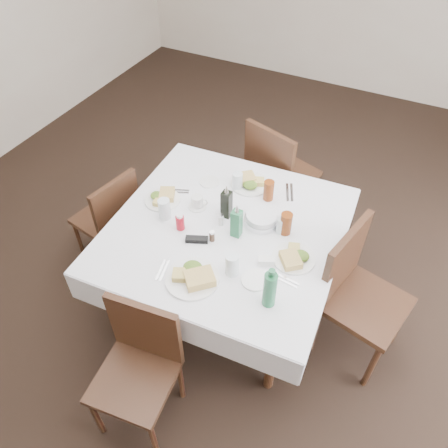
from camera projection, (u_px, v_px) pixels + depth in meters
name	position (u px, v px, depth m)	size (l,w,h in m)	color
ground_plane	(246.00, 283.00, 3.41)	(7.00, 7.00, 0.00)	black
room_shell	(258.00, 75.00, 2.21)	(6.04, 7.04, 2.80)	beige
dining_table	(226.00, 235.00, 2.83)	(1.52, 1.52, 0.76)	black
chair_north	(276.00, 170.00, 3.52)	(0.59, 0.59, 0.98)	black
chair_south	(140.00, 360.00, 2.40)	(0.46, 0.46, 0.88)	black
chair_east	(355.00, 288.00, 2.68)	(0.56, 0.56, 0.98)	black
chair_west	(111.00, 216.00, 3.25)	(0.47, 0.47, 0.85)	black
meal_north	(249.00, 182.00, 3.06)	(0.27, 0.27, 0.06)	white
meal_south	(194.00, 276.00, 2.46)	(0.31, 0.31, 0.07)	white
meal_east	(294.00, 257.00, 2.56)	(0.26, 0.26, 0.06)	white
meal_west	(163.00, 198.00, 2.94)	(0.24, 0.24, 0.05)	white
side_plate_a	(209.00, 182.00, 3.09)	(0.14, 0.14, 0.01)	white
side_plate_b	(255.00, 280.00, 2.47)	(0.16, 0.16, 0.01)	white
water_n	(237.00, 181.00, 3.00)	(0.07, 0.07, 0.13)	silver
water_s	(232.00, 265.00, 2.46)	(0.08, 0.08, 0.15)	silver
water_e	(281.00, 225.00, 2.71)	(0.06, 0.06, 0.11)	silver
water_w	(164.00, 209.00, 2.79)	(0.08, 0.08, 0.14)	silver
iced_tea_a	(269.00, 190.00, 2.92)	(0.07, 0.07, 0.15)	maroon
iced_tea_b	(286.00, 224.00, 2.69)	(0.07, 0.07, 0.15)	maroon
bread_basket	(261.00, 219.00, 2.78)	(0.22, 0.22, 0.07)	silver
oil_cruet_dark	(227.00, 203.00, 2.78)	(0.06, 0.06, 0.25)	black
oil_cruet_green	(237.00, 222.00, 2.65)	(0.06, 0.06, 0.25)	#226A3F
ketchup_bottle	(180.00, 222.00, 2.73)	(0.05, 0.05, 0.12)	#AE0C1C
salt_shaker	(221.00, 219.00, 2.76)	(0.04, 0.04, 0.08)	white
pepper_shaker	(212.00, 236.00, 2.67)	(0.03, 0.03, 0.07)	#3D291C
coffee_mug	(198.00, 202.00, 2.88)	(0.13, 0.12, 0.09)	white
sunglasses	(197.00, 239.00, 2.68)	(0.15, 0.10, 0.03)	black
green_bottle	(270.00, 289.00, 2.28)	(0.07, 0.07, 0.28)	#226A3F
sugar_caddy	(266.00, 261.00, 2.54)	(0.11, 0.09, 0.05)	white
cutlery_n	(290.00, 193.00, 3.01)	(0.11, 0.19, 0.01)	silver
cutlery_s	(163.00, 270.00, 2.52)	(0.07, 0.16, 0.01)	silver
cutlery_e	(286.00, 280.00, 2.47)	(0.16, 0.06, 0.01)	silver
cutlery_w	(177.00, 191.00, 3.02)	(0.17, 0.10, 0.01)	silver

